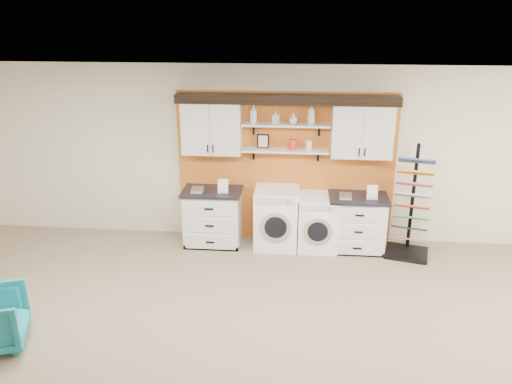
# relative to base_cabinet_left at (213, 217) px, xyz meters

# --- Properties ---
(ceiling) EXTENTS (10.00, 10.00, 0.00)m
(ceiling) POSITION_rel_base_cabinet_left_xyz_m (1.13, -3.64, 2.35)
(ceiling) COLOR white
(ceiling) RESTS_ON wall_back
(wall_back) EXTENTS (10.00, 0.00, 10.00)m
(wall_back) POSITION_rel_base_cabinet_left_xyz_m (1.13, 0.36, 0.95)
(wall_back) COLOR beige
(wall_back) RESTS_ON floor
(accent_panel) EXTENTS (3.40, 0.07, 2.40)m
(accent_panel) POSITION_rel_base_cabinet_left_xyz_m (1.13, 0.32, 0.75)
(accent_panel) COLOR #C06120
(accent_panel) RESTS_ON wall_back
(upper_cabinet_left) EXTENTS (0.90, 0.35, 0.84)m
(upper_cabinet_left) POSITION_rel_base_cabinet_left_xyz_m (-0.00, 0.15, 1.43)
(upper_cabinet_left) COLOR silver
(upper_cabinet_left) RESTS_ON wall_back
(upper_cabinet_right) EXTENTS (0.90, 0.35, 0.84)m
(upper_cabinet_right) POSITION_rel_base_cabinet_left_xyz_m (2.26, 0.15, 1.43)
(upper_cabinet_right) COLOR silver
(upper_cabinet_right) RESTS_ON wall_back
(shelf_lower) EXTENTS (1.32, 0.28, 0.03)m
(shelf_lower) POSITION_rel_base_cabinet_left_xyz_m (1.13, 0.16, 1.08)
(shelf_lower) COLOR silver
(shelf_lower) RESTS_ON wall_back
(shelf_upper) EXTENTS (1.32, 0.28, 0.03)m
(shelf_upper) POSITION_rel_base_cabinet_left_xyz_m (1.13, 0.16, 1.48)
(shelf_upper) COLOR silver
(shelf_upper) RESTS_ON wall_back
(crown_molding) EXTENTS (3.30, 0.41, 0.13)m
(crown_molding) POSITION_rel_base_cabinet_left_xyz_m (1.13, 0.17, 1.87)
(crown_molding) COLOR black
(crown_molding) RESTS_ON wall_back
(picture_frame) EXTENTS (0.18, 0.02, 0.22)m
(picture_frame) POSITION_rel_base_cabinet_left_xyz_m (0.78, 0.21, 1.20)
(picture_frame) COLOR black
(picture_frame) RESTS_ON shelf_lower
(canister_red) EXTENTS (0.11, 0.11, 0.16)m
(canister_red) POSITION_rel_base_cabinet_left_xyz_m (1.23, 0.16, 1.17)
(canister_red) COLOR red
(canister_red) RESTS_ON shelf_lower
(canister_cream) EXTENTS (0.10, 0.10, 0.14)m
(canister_cream) POSITION_rel_base_cabinet_left_xyz_m (1.48, 0.16, 1.16)
(canister_cream) COLOR silver
(canister_cream) RESTS_ON shelf_lower
(base_cabinet_left) EXTENTS (0.92, 0.66, 0.91)m
(base_cabinet_left) POSITION_rel_base_cabinet_left_xyz_m (0.00, 0.00, 0.00)
(base_cabinet_left) COLOR silver
(base_cabinet_left) RESTS_ON floor
(base_cabinet_right) EXTENTS (0.90, 0.66, 0.88)m
(base_cabinet_right) POSITION_rel_base_cabinet_left_xyz_m (2.26, 0.00, -0.01)
(base_cabinet_right) COLOR silver
(base_cabinet_right) RESTS_ON floor
(washer) EXTENTS (0.68, 0.71, 0.95)m
(washer) POSITION_rel_base_cabinet_left_xyz_m (1.02, -0.00, 0.02)
(washer) COLOR white
(washer) RESTS_ON floor
(dryer) EXTENTS (0.62, 0.71, 0.86)m
(dryer) POSITION_rel_base_cabinet_left_xyz_m (1.65, -0.00, -0.02)
(dryer) COLOR white
(dryer) RESTS_ON floor
(sample_rack) EXTENTS (0.73, 0.66, 1.72)m
(sample_rack) POSITION_rel_base_cabinet_left_xyz_m (3.04, -0.14, 0.09)
(sample_rack) COLOR black
(sample_rack) RESTS_ON floor
(soap_bottle_a) EXTENTS (0.15, 0.15, 0.28)m
(soap_bottle_a) POSITION_rel_base_cabinet_left_xyz_m (0.64, 0.16, 1.63)
(soap_bottle_a) COLOR silver
(soap_bottle_a) RESTS_ON shelf_upper
(soap_bottle_b) EXTENTS (0.11, 0.11, 0.19)m
(soap_bottle_b) POSITION_rel_base_cabinet_left_xyz_m (0.97, 0.16, 1.59)
(soap_bottle_b) COLOR silver
(soap_bottle_b) RESTS_ON shelf_upper
(soap_bottle_c) EXTENTS (0.18, 0.18, 0.16)m
(soap_bottle_c) POSITION_rel_base_cabinet_left_xyz_m (1.23, 0.16, 1.57)
(soap_bottle_c) COLOR silver
(soap_bottle_c) RESTS_ON shelf_upper
(soap_bottle_d) EXTENTS (0.15, 0.15, 0.31)m
(soap_bottle_d) POSITION_rel_base_cabinet_left_xyz_m (1.50, 0.16, 1.65)
(soap_bottle_d) COLOR silver
(soap_bottle_d) RESTS_ON shelf_upper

